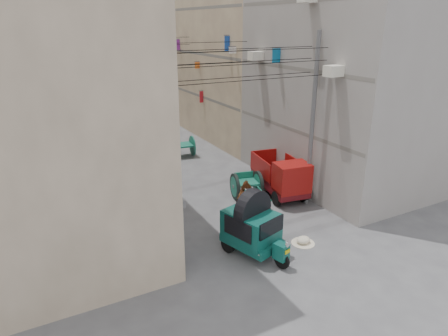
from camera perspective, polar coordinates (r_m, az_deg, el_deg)
ground at (r=13.98m, az=15.80°, el=-17.13°), size 140.00×140.00×0.00m
building_row_left at (r=41.87m, az=-28.77°, el=15.23°), size 8.00×62.00×14.00m
building_row_right at (r=44.90m, az=-7.15°, el=17.60°), size 8.00×62.00×14.00m
end_cap_building at (r=74.18m, az=-22.71°, el=17.24°), size 22.00×10.00×13.00m
shutters_left at (r=19.78m, az=-13.72°, el=-0.59°), size 0.18×14.40×2.88m
signboards at (r=30.87m, az=-12.44°, el=10.57°), size 8.22×40.52×5.67m
ac_units at (r=19.43m, az=10.12°, el=17.29°), size 0.70×6.55×3.35m
utility_poles at (r=26.38m, az=-9.64°, el=10.46°), size 7.40×22.20×8.00m
overhead_cables at (r=23.63m, az=-7.91°, el=16.22°), size 7.40×22.52×1.12m
auto_rickshaw at (r=15.05m, az=4.09°, el=-8.22°), size 2.11×2.90×1.97m
tonga_cart at (r=19.89m, az=3.27°, el=-2.40°), size 1.66×3.07×1.31m
mini_truck at (r=19.98m, az=8.48°, el=-1.55°), size 2.21×3.89×2.07m
second_cart at (r=26.13m, az=-6.04°, el=3.11°), size 1.63×1.48×1.32m
feed_sack at (r=16.41m, az=11.24°, el=-10.06°), size 0.58×0.46×0.29m
horse at (r=17.51m, az=3.36°, el=-5.21°), size 1.36×2.08×1.62m
distant_car_white at (r=33.78m, az=-17.62°, el=6.09°), size 2.17×4.06×1.31m
distant_car_grey at (r=45.16m, az=-14.67°, el=9.65°), size 2.48×3.93×1.22m
distant_car_green at (r=41.38m, az=-16.82°, el=8.48°), size 2.50×4.16×1.13m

